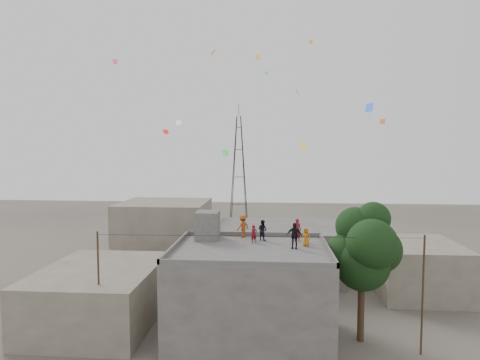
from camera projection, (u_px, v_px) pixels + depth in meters
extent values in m
plane|color=#48413B|center=(250.00, 340.00, 26.30)|extent=(140.00, 140.00, 0.00)
cube|color=#4E4C49|center=(250.00, 296.00, 26.08)|extent=(10.00, 8.00, 6.00)
cube|color=#54514E|center=(250.00, 250.00, 25.85)|extent=(10.00, 8.00, 0.10)
cube|color=#4E4C49|center=(253.00, 234.00, 29.74)|extent=(10.00, 0.15, 0.30)
cube|color=#4E4C49|center=(247.00, 264.00, 21.93)|extent=(10.00, 0.15, 0.30)
cube|color=#4E4C49|center=(328.00, 248.00, 25.45)|extent=(0.15, 8.00, 0.30)
cube|color=#4E4C49|center=(175.00, 245.00, 26.22)|extent=(0.15, 8.00, 0.30)
cube|color=#4E4C49|center=(208.00, 225.00, 28.61)|extent=(1.60, 1.80, 2.00)
cube|color=#686152|center=(100.00, 295.00, 28.99)|extent=(8.00, 10.00, 4.00)
cube|color=#4E4C49|center=(278.00, 250.00, 39.88)|extent=(12.00, 9.00, 5.00)
cube|color=#686152|center=(165.00, 234.00, 42.72)|extent=(9.00, 8.00, 7.00)
cube|color=#686152|center=(416.00, 268.00, 34.99)|extent=(7.00, 8.00, 4.40)
cylinder|color=black|center=(361.00, 311.00, 26.09)|extent=(0.44, 0.44, 4.00)
cylinder|color=black|center=(363.00, 287.00, 26.06)|extent=(0.64, 0.91, 2.14)
sphere|color=black|center=(362.00, 263.00, 25.85)|extent=(3.60, 3.60, 3.60)
sphere|color=black|center=(379.00, 250.00, 26.00)|extent=(3.00, 3.00, 3.00)
sphere|color=black|center=(347.00, 254.00, 26.39)|extent=(2.80, 2.80, 2.80)
sphere|color=black|center=(372.00, 244.00, 24.92)|extent=(3.20, 3.20, 3.20)
sphere|color=black|center=(355.00, 226.00, 26.61)|extent=(2.60, 2.60, 2.60)
sphere|color=black|center=(373.00, 219.00, 26.18)|extent=(2.20, 2.20, 2.20)
cylinder|color=black|center=(99.00, 289.00, 25.27)|extent=(0.12, 0.12, 7.40)
cylinder|color=black|center=(423.00, 295.00, 24.21)|extent=(0.12, 0.12, 7.40)
cylinder|color=black|center=(257.00, 236.00, 24.48)|extent=(20.00, 0.52, 0.02)
cylinder|color=black|center=(233.00, 172.00, 64.94)|extent=(1.27, 1.27, 18.01)
cylinder|color=black|center=(244.00, 172.00, 64.80)|extent=(1.27, 1.27, 18.01)
cylinder|color=black|center=(244.00, 171.00, 66.49)|extent=(1.27, 1.27, 18.01)
cylinder|color=black|center=(234.00, 171.00, 66.63)|extent=(1.27, 1.27, 18.01)
cube|color=black|center=(239.00, 204.00, 66.11)|extent=(2.36, 0.08, 0.08)
cube|color=black|center=(239.00, 204.00, 66.11)|extent=(0.08, 2.36, 0.08)
cube|color=black|center=(239.00, 177.00, 65.78)|extent=(1.81, 0.08, 0.08)
cube|color=black|center=(239.00, 177.00, 65.78)|extent=(0.08, 1.81, 0.08)
cube|color=black|center=(239.00, 150.00, 65.45)|extent=(1.26, 0.08, 0.08)
cube|color=black|center=(239.00, 150.00, 65.45)|extent=(0.08, 1.26, 0.08)
cube|color=black|center=(239.00, 127.00, 65.18)|extent=(0.82, 0.08, 0.08)
cube|color=black|center=(239.00, 127.00, 65.18)|extent=(0.08, 0.82, 0.08)
cylinder|color=black|center=(239.00, 110.00, 64.98)|extent=(0.08, 0.08, 2.00)
imported|color=maroon|center=(297.00, 230.00, 28.07)|extent=(0.64, 0.48, 1.58)
imported|color=orange|center=(306.00, 237.00, 26.55)|extent=(0.71, 0.62, 1.23)
imported|color=black|center=(263.00, 230.00, 28.30)|extent=(0.90, 0.87, 1.46)
imported|color=black|center=(294.00, 236.00, 25.89)|extent=(1.04, 0.57, 1.69)
imported|color=#9B4011|center=(243.00, 226.00, 29.22)|extent=(1.18, 1.17, 1.64)
imported|color=maroon|center=(254.00, 234.00, 27.47)|extent=(0.54, 0.49, 1.24)
plane|color=red|center=(166.00, 132.00, 34.63)|extent=(0.54, 0.53, 0.40)
plane|color=#E02376|center=(297.00, 92.00, 34.05)|extent=(0.22, 0.57, 0.52)
plane|color=gold|center=(258.00, 57.00, 37.25)|extent=(0.43, 0.24, 0.38)
plane|color=blue|center=(369.00, 108.00, 27.86)|extent=(0.50, 0.56, 0.60)
plane|color=white|center=(179.00, 122.00, 35.59)|extent=(0.45, 0.19, 0.41)
plane|color=orange|center=(311.00, 42.00, 36.11)|extent=(0.38, 0.29, 0.34)
plane|color=green|center=(225.00, 153.00, 30.76)|extent=(0.59, 0.57, 0.48)
plane|color=orange|center=(383.00, 122.00, 34.50)|extent=(0.47, 0.22, 0.42)
plane|color=#FE591A|center=(213.00, 52.00, 29.67)|extent=(0.30, 0.49, 0.38)
plane|color=#4BAEE2|center=(267.00, 73.00, 38.73)|extent=(0.35, 0.14, 0.32)
plane|color=#E9497B|center=(115.00, 62.00, 31.46)|extent=(0.39, 0.17, 0.35)
plane|color=gold|center=(303.00, 147.00, 26.61)|extent=(0.63, 0.71, 0.57)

